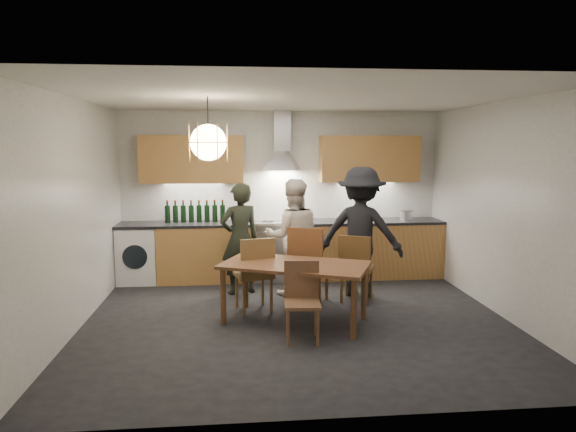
{
  "coord_description": "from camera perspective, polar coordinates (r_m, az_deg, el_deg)",
  "views": [
    {
      "loc": [
        -0.67,
        -5.87,
        2.07
      ],
      "look_at": [
        -0.07,
        0.4,
        1.2
      ],
      "focal_mm": 32.0,
      "sensor_mm": 36.0,
      "label": 1
    }
  ],
  "objects": [
    {
      "name": "ground",
      "position": [
        6.26,
        1.0,
        -11.45
      ],
      "size": [
        5.0,
        5.0,
        0.0
      ],
      "primitive_type": "plane",
      "color": "black",
      "rests_on": "ground"
    },
    {
      "name": "wine_bottles",
      "position": [
        7.98,
        -10.28,
        0.52
      ],
      "size": [
        0.92,
        0.08,
        0.34
      ],
      "color": "black",
      "rests_on": "counter_run"
    },
    {
      "name": "room_shell",
      "position": [
        5.92,
        1.04,
        4.35
      ],
      "size": [
        5.02,
        4.52,
        2.61
      ],
      "color": "white",
      "rests_on": "ground"
    },
    {
      "name": "person_mid",
      "position": [
        7.11,
        0.54,
        -2.36
      ],
      "size": [
        0.8,
        0.63,
        1.62
      ],
      "primitive_type": "imported",
      "rotation": [
        0.0,
        0.0,
        3.16
      ],
      "color": "silver",
      "rests_on": "ground"
    },
    {
      "name": "counter_run",
      "position": [
        8.01,
        -0.41,
        -3.8
      ],
      "size": [
        5.0,
        0.62,
        0.9
      ],
      "color": "tan",
      "rests_on": "ground"
    },
    {
      "name": "person_left",
      "position": [
        7.18,
        -5.36,
        -2.53
      ],
      "size": [
        0.66,
        0.55,
        1.56
      ],
      "primitive_type": "imported",
      "rotation": [
        0.0,
        0.0,
        3.51
      ],
      "color": "black",
      "rests_on": "ground"
    },
    {
      "name": "stock_pot",
      "position": [
        8.29,
        13.03,
        0.03
      ],
      "size": [
        0.2,
        0.2,
        0.14
      ],
      "primitive_type": "cylinder",
      "rotation": [
        0.0,
        0.0,
        -0.02
      ],
      "color": "silver",
      "rests_on": "counter_run"
    },
    {
      "name": "chair_back_right",
      "position": [
        6.83,
        7.54,
        -5.3
      ],
      "size": [
        0.54,
        0.54,
        0.91
      ],
      "rotation": [
        0.0,
        0.0,
        2.73
      ],
      "color": "brown",
      "rests_on": "ground"
    },
    {
      "name": "chair_back_mid",
      "position": [
        6.67,
        2.18,
        -4.94
      ],
      "size": [
        0.62,
        0.62,
        1.03
      ],
      "rotation": [
        0.0,
        0.0,
        2.72
      ],
      "color": "brown",
      "rests_on": "ground"
    },
    {
      "name": "person_right",
      "position": [
        7.13,
        8.1,
        -1.75
      ],
      "size": [
        1.32,
        1.06,
        1.78
      ],
      "primitive_type": "imported",
      "rotation": [
        0.0,
        0.0,
        2.74
      ],
      "color": "black",
      "rests_on": "ground"
    },
    {
      "name": "chair_back_left",
      "position": [
        6.37,
        -3.62,
        -5.99
      ],
      "size": [
        0.53,
        0.53,
        0.95
      ],
      "rotation": [
        0.0,
        0.0,
        3.4
      ],
      "color": "brown",
      "rests_on": "ground"
    },
    {
      "name": "chair_front",
      "position": [
        5.55,
        1.56,
        -8.77
      ],
      "size": [
        0.4,
        0.4,
        0.84
      ],
      "rotation": [
        0.0,
        0.0,
        -0.07
      ],
      "color": "brown",
      "rests_on": "ground"
    },
    {
      "name": "dining_table",
      "position": [
        6.01,
        0.76,
        -6.05
      ],
      "size": [
        1.86,
        1.42,
        0.7
      ],
      "rotation": [
        0.0,
        0.0,
        -0.4
      ],
      "color": "brown",
      "rests_on": "ground"
    },
    {
      "name": "range_stove",
      "position": [
        8.01,
        -0.57,
        -3.87
      ],
      "size": [
        0.9,
        0.6,
        0.92
      ],
      "color": "silver",
      "rests_on": "ground"
    },
    {
      "name": "mixing_bowl",
      "position": [
        8.04,
        7.53,
        -0.27
      ],
      "size": [
        0.43,
        0.43,
        0.08
      ],
      "primitive_type": "imported",
      "rotation": [
        0.0,
        0.0,
        0.31
      ],
      "color": "#B5B5B9",
      "rests_on": "counter_run"
    },
    {
      "name": "wall_fixtures",
      "position": [
        7.96,
        -0.66,
        6.44
      ],
      "size": [
        4.3,
        0.54,
        1.1
      ],
      "color": "tan",
      "rests_on": "ground"
    },
    {
      "name": "pendant_lamp",
      "position": [
        5.78,
        -8.84,
        8.08
      ],
      "size": [
        0.43,
        0.43,
        0.7
      ],
      "color": "black",
      "rests_on": "ground"
    }
  ]
}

